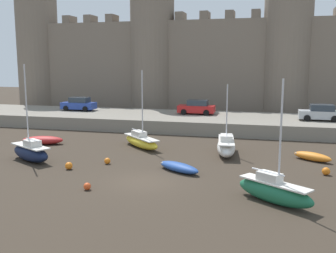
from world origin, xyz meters
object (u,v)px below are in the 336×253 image
(mooring_buoy_mid_mud, at_px, (107,161))
(car_quay_east, at_px, (320,113))
(rowboat_foreground_right, at_px, (43,140))
(mooring_buoy_near_shore, at_px, (69,166))
(sailboat_foreground_centre, at_px, (31,152))
(rowboat_near_channel_right, at_px, (179,167))
(car_quay_west, at_px, (79,104))
(mooring_buoy_off_centre, at_px, (87,186))
(car_quay_centre_east, at_px, (197,107))
(mooring_buoy_near_channel, at_px, (326,171))
(sailboat_midflat_right, at_px, (226,146))
(rowboat_midflat_centre, at_px, (312,156))
(sailboat_foreground_left, at_px, (274,191))
(sailboat_near_channel_left, at_px, (141,141))

(mooring_buoy_mid_mud, distance_m, car_quay_east, 23.07)
(rowboat_foreground_right, relative_size, mooring_buoy_near_shore, 7.67)
(sailboat_foreground_centre, distance_m, rowboat_near_channel_right, 11.06)
(car_quay_west, bearing_deg, mooring_buoy_off_centre, -61.85)
(car_quay_east, relative_size, car_quay_centre_east, 1.00)
(sailboat_foreground_centre, bearing_deg, rowboat_foreground_right, 114.52)
(rowboat_near_channel_right, height_order, mooring_buoy_near_channel, rowboat_near_channel_right)
(rowboat_foreground_right, distance_m, mooring_buoy_off_centre, 14.10)
(sailboat_midflat_right, relative_size, rowboat_midflat_centre, 1.88)
(car_quay_centre_east, bearing_deg, mooring_buoy_near_shore, -103.51)
(car_quay_west, bearing_deg, car_quay_east, -3.36)
(mooring_buoy_mid_mud, height_order, car_quay_west, car_quay_west)
(rowboat_near_channel_right, distance_m, mooring_buoy_near_shore, 7.39)
(rowboat_midflat_centre, xyz_separation_m, mooring_buoy_mid_mud, (-14.12, -4.68, -0.11))
(mooring_buoy_off_centre, bearing_deg, rowboat_foreground_right, 131.95)
(rowboat_near_channel_right, bearing_deg, sailboat_foreground_left, -36.61)
(mooring_buoy_mid_mud, bearing_deg, sailboat_midflat_right, 32.96)
(sailboat_foreground_left, xyz_separation_m, mooring_buoy_off_centre, (-10.14, -0.50, -0.45))
(mooring_buoy_off_centre, xyz_separation_m, mooring_buoy_mid_mud, (-1.21, 5.63, 0.01))
(rowboat_midflat_centre, bearing_deg, mooring_buoy_near_channel, -82.70)
(sailboat_foreground_left, relative_size, rowboat_near_channel_right, 1.86)
(rowboat_foreground_right, bearing_deg, rowboat_near_channel_right, -22.16)
(mooring_buoy_near_channel, bearing_deg, sailboat_foreground_left, -118.20)
(sailboat_near_channel_left, bearing_deg, rowboat_foreground_right, -173.80)
(mooring_buoy_mid_mud, xyz_separation_m, car_quay_east, (15.89, 16.62, 1.89))
(sailboat_midflat_right, xyz_separation_m, car_quay_centre_east, (-4.83, 13.32, 1.43))
(mooring_buoy_near_shore, relative_size, car_quay_west, 0.12)
(rowboat_midflat_centre, bearing_deg, rowboat_near_channel_right, -148.67)
(rowboat_midflat_centre, bearing_deg, car_quay_centre_east, 129.15)
(rowboat_midflat_centre, height_order, rowboat_near_channel_right, rowboat_midflat_centre)
(mooring_buoy_off_centre, bearing_deg, car_quay_centre_east, 85.83)
(car_quay_west, bearing_deg, mooring_buoy_near_channel, -33.48)
(car_quay_west, bearing_deg, rowboat_midflat_centre, -27.83)
(mooring_buoy_near_channel, bearing_deg, car_quay_east, 85.30)
(mooring_buoy_mid_mud, bearing_deg, mooring_buoy_near_shore, -134.18)
(rowboat_foreground_right, height_order, mooring_buoy_near_channel, rowboat_foreground_right)
(sailboat_midflat_right, distance_m, mooring_buoy_near_channel, 7.96)
(rowboat_foreground_right, bearing_deg, mooring_buoy_off_centre, -48.05)
(mooring_buoy_near_shore, height_order, car_quay_west, car_quay_west)
(sailboat_foreground_centre, xyz_separation_m, rowboat_midflat_centre, (19.82, 5.32, -0.36))
(sailboat_foreground_left, xyz_separation_m, mooring_buoy_near_channel, (3.25, 6.06, -0.40))
(sailboat_foreground_left, bearing_deg, mooring_buoy_off_centre, -177.15)
(rowboat_midflat_centre, distance_m, mooring_buoy_near_channel, 3.77)
(sailboat_near_channel_left, bearing_deg, car_quay_west, 134.31)
(mooring_buoy_mid_mud, bearing_deg, car_quay_centre_east, 80.84)
(rowboat_midflat_centre, relative_size, rowboat_foreground_right, 0.77)
(sailboat_near_channel_left, xyz_separation_m, mooring_buoy_near_shore, (-2.49, -7.79, -0.32))
(mooring_buoy_mid_mud, height_order, car_quay_centre_east, car_quay_centre_east)
(mooring_buoy_off_centre, distance_m, car_quay_centre_east, 24.14)
(car_quay_centre_east, bearing_deg, mooring_buoy_off_centre, -94.17)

